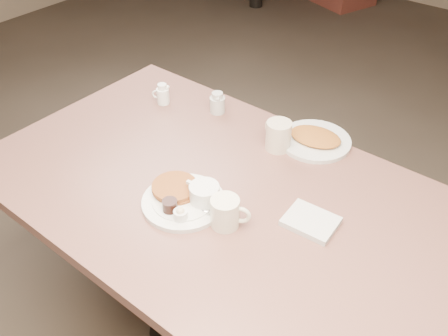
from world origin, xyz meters
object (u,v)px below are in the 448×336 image
Objects in this scene: coffee_mug_near at (226,212)px; hash_plate at (315,139)px; coffee_mug_far at (278,135)px; creamer_left at (163,95)px; diner_table at (220,229)px; main_plate at (186,197)px; creamer_right at (217,103)px.

coffee_mug_near is 0.45× the size of hash_plate.
coffee_mug_far reaches higher than hash_plate.
coffee_mug_near is 0.69m from creamer_left.
diner_table is 12.23× the size of coffee_mug_near.
coffee_mug_near is (0.14, 0.00, 0.02)m from main_plate.
coffee_mug_far is at bearing -129.34° from hash_plate.
main_plate is 0.51m from creamer_right.
creamer_left is at bearing -157.87° from creamer_right.
creamer_right is 0.29× the size of hash_plate.
creamer_right is at bearing 131.72° from coffee_mug_near.
creamer_left reaches higher than hash_plate.
main_plate is at bearing -178.39° from coffee_mug_near.
creamer_left is at bearing 152.48° from diner_table.
creamer_right is at bearing 130.36° from diner_table.
coffee_mug_far is 0.30m from creamer_right.
creamer_left reaches higher than diner_table.
creamer_right is (-0.30, 0.05, -0.01)m from coffee_mug_far.
coffee_mug_near is at bearing -44.27° from diner_table.
diner_table is 0.58m from creamer_left.
diner_table is at bearing -49.64° from creamer_right.
coffee_mug_near is 0.40m from coffee_mug_far.
hash_plate is at bearing 74.56° from main_plate.
coffee_mug_near is 1.53× the size of creamer_right.
coffee_mug_near is (0.11, -0.10, 0.22)m from diner_table.
coffee_mug_near is at bearing -76.70° from coffee_mug_far.
diner_table is 11.69× the size of coffee_mug_far.
hash_plate reaches higher than diner_table.
creamer_left is at bearing 141.08° from main_plate.
main_plate is 0.40m from coffee_mug_far.
coffee_mug_far is 0.14m from hash_plate.
creamer_left is 0.29× the size of hash_plate.
creamer_left is 0.60m from hash_plate.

